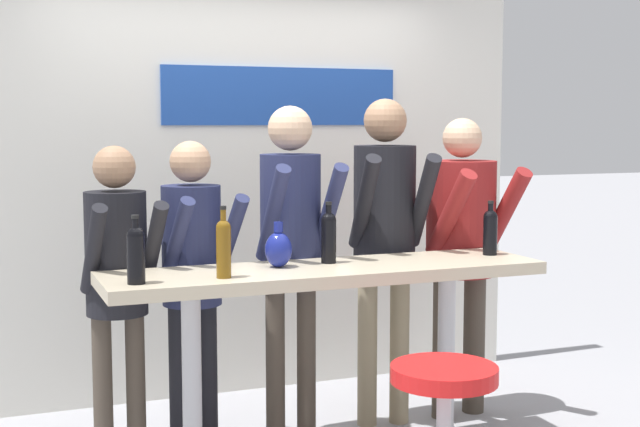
# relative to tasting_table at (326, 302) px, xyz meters

# --- Properties ---
(back_wall) EXTENTS (3.76, 0.12, 2.75)m
(back_wall) POSITION_rel_tasting_table_xyz_m (0.00, 1.44, 0.54)
(back_wall) COLOR silver
(back_wall) RESTS_ON ground_plane
(tasting_table) EXTENTS (2.16, 0.54, 1.01)m
(tasting_table) POSITION_rel_tasting_table_xyz_m (0.00, 0.00, 0.00)
(tasting_table) COLOR beige
(tasting_table) RESTS_ON ground_plane
(bar_stool) EXTENTS (0.48, 0.48, 0.69)m
(bar_stool) POSITION_rel_tasting_table_xyz_m (0.23, -0.74, -0.37)
(bar_stool) COLOR #B2B2B7
(bar_stool) RESTS_ON ground_plane
(person_far_left) EXTENTS (0.39, 0.50, 1.59)m
(person_far_left) POSITION_rel_tasting_table_xyz_m (-0.93, 0.42, 0.16)
(person_far_left) COLOR #473D33
(person_far_left) RESTS_ON ground_plane
(person_left) EXTENTS (0.42, 0.53, 1.61)m
(person_left) POSITION_rel_tasting_table_xyz_m (-0.54, 0.48, 0.18)
(person_left) COLOR black
(person_left) RESTS_ON ground_plane
(person_center_left) EXTENTS (0.38, 0.52, 1.79)m
(person_center_left) POSITION_rel_tasting_table_xyz_m (-0.03, 0.41, 0.29)
(person_center_left) COLOR #473D33
(person_center_left) RESTS_ON ground_plane
(person_center) EXTENTS (0.47, 0.60, 1.83)m
(person_center) POSITION_rel_tasting_table_xyz_m (0.55, 0.49, 0.32)
(person_center) COLOR gray
(person_center) RESTS_ON ground_plane
(person_center_right) EXTENTS (0.51, 0.60, 1.73)m
(person_center_right) POSITION_rel_tasting_table_xyz_m (1.03, 0.47, 0.23)
(person_center_right) COLOR #473D33
(person_center_right) RESTS_ON ground_plane
(wine_bottle_0) EXTENTS (0.08, 0.08, 0.30)m
(wine_bottle_0) POSITION_rel_tasting_table_xyz_m (-0.94, -0.12, 0.31)
(wine_bottle_0) COLOR black
(wine_bottle_0) RESTS_ON tasting_table
(wine_bottle_1) EXTENTS (0.07, 0.07, 0.32)m
(wine_bottle_1) POSITION_rel_tasting_table_xyz_m (-0.54, -0.12, 0.32)
(wine_bottle_1) COLOR brown
(wine_bottle_1) RESTS_ON tasting_table
(wine_bottle_2) EXTENTS (0.07, 0.07, 0.29)m
(wine_bottle_2) POSITION_rel_tasting_table_xyz_m (0.94, 0.04, 0.31)
(wine_bottle_2) COLOR black
(wine_bottle_2) RESTS_ON tasting_table
(wine_bottle_3) EXTENTS (0.07, 0.07, 0.31)m
(wine_bottle_3) POSITION_rel_tasting_table_xyz_m (0.05, 0.10, 0.32)
(wine_bottle_3) COLOR black
(wine_bottle_3) RESTS_ON tasting_table
(decorative_vase) EXTENTS (0.13, 0.13, 0.22)m
(decorative_vase) POSITION_rel_tasting_table_xyz_m (-0.22, 0.07, 0.26)
(decorative_vase) COLOR navy
(decorative_vase) RESTS_ON tasting_table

